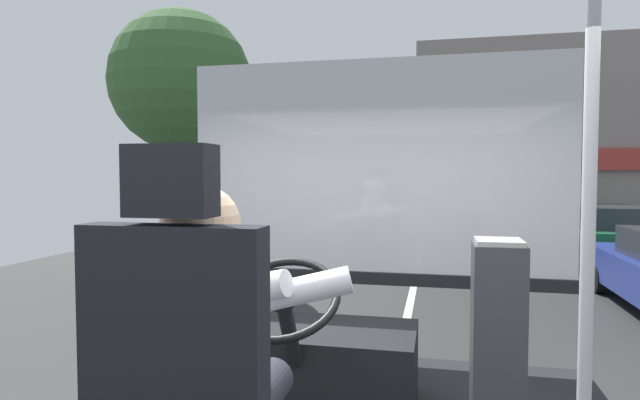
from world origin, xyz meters
The scene contains 11 objects.
ground centered at (0.00, 8.80, -0.02)m, with size 18.00×44.00×0.06m.
bus_driver centered at (-0.24, -0.42, 1.55)m, with size 0.78×0.54×0.76m.
steering_console centered at (-0.24, 0.77, 1.07)m, with size 1.10×1.00×0.81m.
handrail_pole centered at (0.87, -0.02, 1.92)m, with size 0.04×0.04×2.15m.
fare_box centered at (0.66, 0.47, 1.31)m, with size 0.21×0.23×0.92m.
windshield_panel centered at (0.00, 1.62, 1.89)m, with size 2.50×0.08×1.48m.
street_tree centered at (-4.25, 7.18, 3.73)m, with size 2.59×2.59×5.06m.
shop_building centered at (5.79, 16.78, 2.97)m, with size 12.06×5.67×5.94m.
parked_car_green centered at (4.04, 11.39, 0.68)m, with size 2.04×3.89×1.33m.
parked_car_charcoal centered at (3.76, 16.03, 0.64)m, with size 1.86×4.49×1.24m.
parked_car_white centered at (4.04, 21.66, 0.67)m, with size 1.81×3.82×1.30m.
Camera 1 is at (0.40, -1.84, 2.04)m, focal length 29.58 mm.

